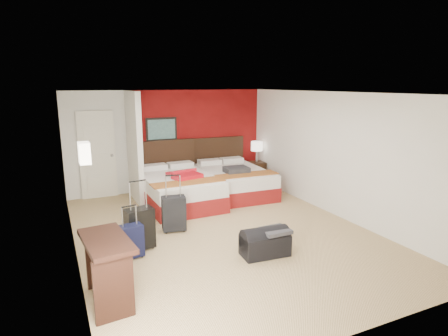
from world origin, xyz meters
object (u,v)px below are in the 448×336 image
red_suitcase_open (184,174)px  duffel_bag (265,244)px  nightstand (256,173)px  suitcase_navy (131,243)px  desk (108,270)px  suitcase_charcoal (174,215)px  bed_left (179,190)px  bed_right (234,182)px  table_lamp (257,152)px  suitcase_black (140,230)px

red_suitcase_open → duffel_bag: red_suitcase_open is taller
red_suitcase_open → nightstand: (2.38, 0.96, -0.40)m
suitcase_navy → desk: bearing=-123.3°
red_suitcase_open → suitcase_charcoal: 1.61m
suitcase_navy → duffel_bag: 2.09m
red_suitcase_open → suitcase_navy: 2.77m
nightstand → duffel_bag: nightstand is taller
bed_left → bed_right: (1.48, 0.18, -0.01)m
bed_left → duffel_bag: 3.11m
bed_right → bed_left: bearing=-170.5°
bed_right → suitcase_navy: bed_right is taller
bed_left → table_lamp: size_ratio=3.87×
nightstand → duffel_bag: size_ratio=0.79×
suitcase_navy → red_suitcase_open: bearing=44.0°
bed_right → suitcase_navy: size_ratio=4.05×
suitcase_navy → desk: size_ratio=0.51×
suitcase_charcoal → desk: desk is taller
bed_left → nightstand: (2.48, 0.86, -0.03)m
bed_right → desk: 5.00m
red_suitcase_open → table_lamp: 2.57m
bed_left → suitcase_black: size_ratio=3.25×
table_lamp → suitcase_charcoal: table_lamp is taller
nightstand → table_lamp: (0.00, 0.00, 0.57)m
duffel_bag → red_suitcase_open: bearing=100.3°
suitcase_black → suitcase_navy: (-0.20, -0.27, -0.08)m
bed_left → red_suitcase_open: size_ratio=2.64×
table_lamp → suitcase_navy: size_ratio=1.10×
suitcase_navy → suitcase_black: bearing=43.7°
bed_left → suitcase_charcoal: 1.62m
table_lamp → bed_left: bearing=-160.8°
duffel_bag → desk: desk is taller
suitcase_navy → duffel_bag: bearing=-31.4°
bed_right → suitcase_charcoal: suitcase_charcoal is taller
red_suitcase_open → suitcase_black: size_ratio=1.23×
red_suitcase_open → suitcase_navy: size_ratio=1.61×
bed_left → suitcase_black: suitcase_black is taller
nightstand → suitcase_black: (-3.80, -2.89, 0.04)m
nightstand → suitcase_black: size_ratio=0.89×
suitcase_charcoal → duffel_bag: suitcase_charcoal is taller
suitcase_navy → table_lamp: bearing=28.8°
suitcase_black → duffel_bag: bearing=-40.0°
suitcase_navy → bed_right: bearing=29.9°
red_suitcase_open → nightstand: red_suitcase_open is taller
duffel_bag → desk: size_ratio=0.74×
nightstand → desk: size_ratio=0.59×
duffel_bag → bed_right: bearing=76.2°
table_lamp → duffel_bag: table_lamp is taller
red_suitcase_open → duffel_bag: (0.31, -2.98, -0.51)m
suitcase_black → suitcase_charcoal: suitcase_black is taller
suitcase_black → desk: (-0.69, -1.37, 0.09)m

